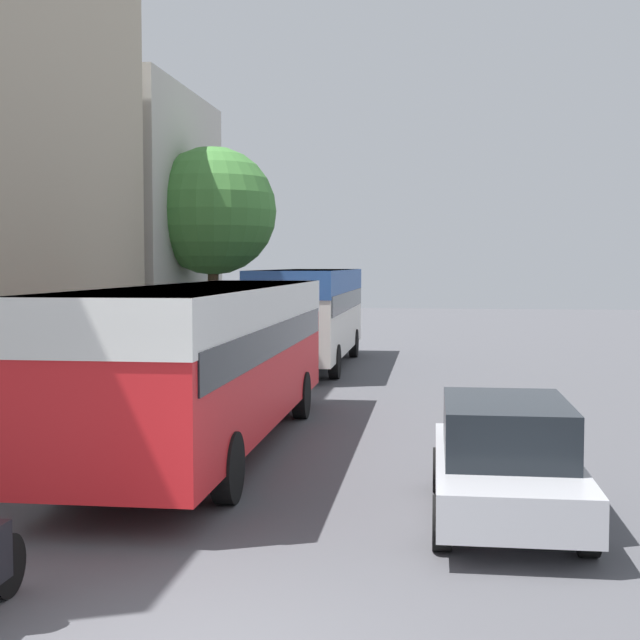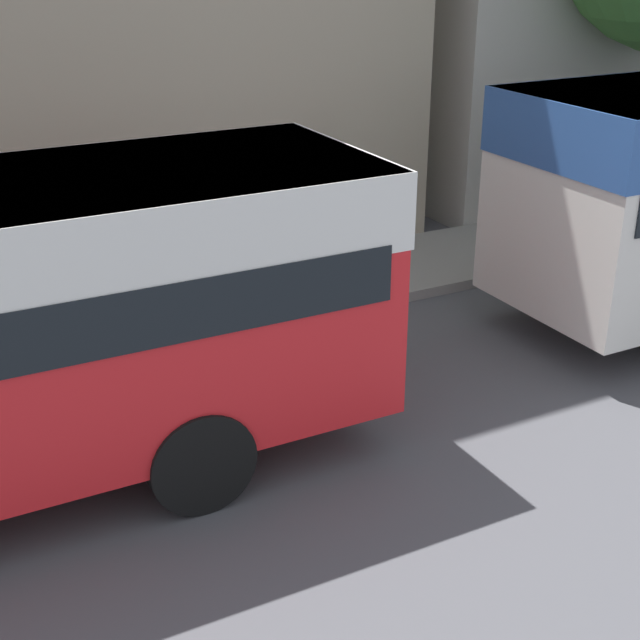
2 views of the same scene
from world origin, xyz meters
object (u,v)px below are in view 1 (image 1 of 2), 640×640
Objects in this scene: bus_following at (310,304)px; car_crossing at (506,459)px; bus_lead at (209,343)px; pedestrian_near_curb at (157,347)px.

car_crossing is (4.88, -16.82, -1.22)m from bus_following.
bus_lead is 8.07m from pedestrian_near_curb.
bus_lead reaches higher than pedestrian_near_curb.
bus_following is 5.28× the size of pedestrian_near_curb.
bus_lead is at bearing -65.68° from pedestrian_near_curb.
car_crossing is 2.32× the size of pedestrian_near_curb.
pedestrian_near_curb is (-3.31, 7.32, -0.79)m from bus_lead.
car_crossing is (4.86, -3.74, -1.10)m from bus_lead.
bus_following is 6.69m from pedestrian_near_curb.
bus_following reaches higher than bus_lead.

